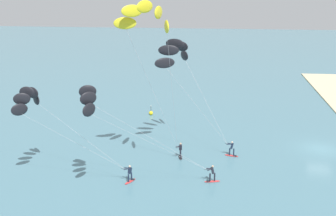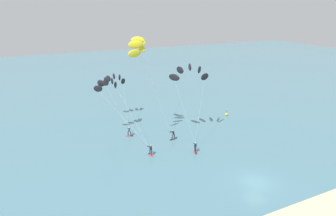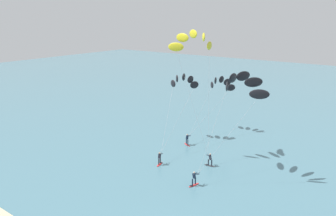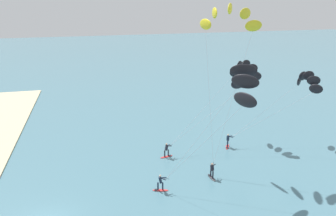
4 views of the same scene
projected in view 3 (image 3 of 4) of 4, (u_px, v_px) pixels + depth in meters
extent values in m
ellipsoid|color=red|center=(194.00, 185.00, 36.97)|extent=(0.72, 1.54, 0.08)
cube|color=black|center=(191.00, 186.00, 36.71)|extent=(0.35, 0.34, 0.02)
cylinder|color=#192338|center=(195.00, 181.00, 36.99)|extent=(0.14, 0.14, 0.78)
cylinder|color=#192338|center=(192.00, 182.00, 36.72)|extent=(0.14, 0.14, 0.78)
cube|color=#192338|center=(194.00, 176.00, 36.67)|extent=(0.37, 0.38, 0.63)
sphere|color=beige|center=(194.00, 172.00, 36.56)|extent=(0.20, 0.20, 0.20)
cylinder|color=black|center=(198.00, 173.00, 36.93)|extent=(0.21, 0.53, 0.03)
cylinder|color=#192338|center=(195.00, 173.00, 36.86)|extent=(0.11, 0.60, 0.15)
cylinder|color=#192338|center=(197.00, 174.00, 36.68)|extent=(0.47, 0.51, 0.15)
ellipsoid|color=black|center=(259.00, 94.00, 35.98)|extent=(2.10, 1.22, 1.10)
ellipsoid|color=black|center=(254.00, 82.00, 36.40)|extent=(1.69, 1.82, 1.10)
ellipsoid|color=black|center=(243.00, 76.00, 37.54)|extent=(1.03, 2.15, 1.10)
ellipsoid|color=black|center=(233.00, 78.00, 38.92)|extent=(0.43, 2.18, 1.10)
ellipsoid|color=black|center=(227.00, 86.00, 39.97)|extent=(1.22, 2.10, 1.10)
cylinder|color=#B2B2B7|center=(228.00, 136.00, 36.49)|extent=(4.46, 5.05, 8.41)
cylinder|color=#B2B2B7|center=(213.00, 129.00, 38.49)|extent=(0.27, 6.72, 8.41)
ellipsoid|color=red|center=(160.00, 164.00, 42.17)|extent=(0.69, 1.54, 0.08)
cube|color=black|center=(161.00, 163.00, 42.52)|extent=(0.34, 0.34, 0.02)
cylinder|color=black|center=(159.00, 162.00, 41.86)|extent=(0.14, 0.14, 0.78)
cylinder|color=black|center=(160.00, 160.00, 42.25)|extent=(0.14, 0.14, 0.78)
cube|color=black|center=(160.00, 156.00, 41.87)|extent=(0.37, 0.38, 0.63)
sphere|color=tan|center=(159.00, 153.00, 41.76)|extent=(0.20, 0.20, 0.20)
cylinder|color=black|center=(161.00, 153.00, 42.33)|extent=(0.20, 0.53, 0.03)
cylinder|color=black|center=(159.00, 154.00, 42.10)|extent=(0.46, 0.52, 0.15)
cylinder|color=black|center=(161.00, 154.00, 42.04)|extent=(0.13, 0.61, 0.15)
ellipsoid|color=black|center=(194.00, 85.00, 49.58)|extent=(0.94, 1.43, 1.10)
ellipsoid|color=black|center=(190.00, 79.00, 49.56)|extent=(0.43, 1.46, 1.10)
ellipsoid|color=black|center=(184.00, 77.00, 49.79)|extent=(0.76, 1.47, 1.10)
ellipsoid|color=black|center=(177.00, 79.00, 50.19)|extent=(1.18, 1.30, 1.10)
ellipsoid|color=black|center=(173.00, 83.00, 50.58)|extent=(1.43, 0.94, 1.10)
cylinder|color=#B2B2B7|center=(179.00, 117.00, 46.00)|extent=(1.71, 10.49, 6.68)
cylinder|color=#B2B2B7|center=(168.00, 116.00, 46.50)|extent=(4.87, 9.46, 6.68)
ellipsoid|color=#333338|center=(210.00, 166.00, 41.78)|extent=(1.54, 0.57, 0.08)
cube|color=black|center=(207.00, 165.00, 41.95)|extent=(0.32, 0.33, 0.02)
cylinder|color=black|center=(212.00, 163.00, 41.56)|extent=(0.14, 0.14, 0.78)
cylinder|color=black|center=(208.00, 162.00, 41.76)|extent=(0.14, 0.14, 0.78)
cube|color=black|center=(210.00, 157.00, 41.48)|extent=(0.36, 0.34, 0.63)
sphere|color=tan|center=(210.00, 154.00, 41.37)|extent=(0.20, 0.20, 0.20)
cylinder|color=black|center=(208.00, 155.00, 41.93)|extent=(0.48, 0.31, 0.03)
cylinder|color=black|center=(208.00, 155.00, 41.64)|extent=(0.61, 0.19, 0.15)
cylinder|color=black|center=(210.00, 155.00, 41.72)|extent=(0.43, 0.54, 0.15)
ellipsoid|color=yellow|center=(209.00, 46.00, 43.67)|extent=(0.80, 2.10, 1.10)
ellipsoid|color=yellow|center=(204.00, 37.00, 43.05)|extent=(1.48, 1.88, 1.10)
ellipsoid|color=yellow|center=(193.00, 34.00, 42.38)|extent=(1.95, 1.36, 1.10)
ellipsoid|color=yellow|center=(182.00, 38.00, 41.95)|extent=(2.11, 0.64, 1.10)
ellipsoid|color=yellow|center=(176.00, 47.00, 41.93)|extent=(2.10, 0.80, 1.10)
cylinder|color=#B2B2B7|center=(209.00, 100.00, 42.84)|extent=(2.93, 4.62, 12.82)
cylinder|color=#B2B2B7|center=(192.00, 102.00, 41.97)|extent=(5.44, 0.53, 12.82)
ellipsoid|color=red|center=(187.00, 145.00, 48.61)|extent=(1.49, 1.02, 0.08)
cube|color=black|center=(188.00, 145.00, 48.24)|extent=(0.38, 0.39, 0.02)
cylinder|color=#192338|center=(186.00, 141.00, 48.68)|extent=(0.14, 0.14, 0.78)
cylinder|color=#192338|center=(188.00, 142.00, 48.30)|extent=(0.14, 0.14, 0.78)
cube|color=#192338|center=(187.00, 137.00, 48.31)|extent=(0.42, 0.41, 0.63)
sphere|color=beige|center=(187.00, 135.00, 48.20)|extent=(0.20, 0.20, 0.20)
cylinder|color=black|center=(189.00, 135.00, 48.69)|extent=(0.05, 0.55, 0.03)
cylinder|color=#192338|center=(188.00, 136.00, 48.54)|extent=(0.29, 0.60, 0.15)
cylinder|color=#192338|center=(189.00, 136.00, 48.40)|extent=(0.32, 0.59, 0.15)
ellipsoid|color=black|center=(231.00, 88.00, 52.82)|extent=(1.31, 1.25, 1.10)
ellipsoid|color=black|center=(227.00, 82.00, 52.98)|extent=(0.91, 1.49, 1.10)
ellipsoid|color=black|center=(221.00, 79.00, 53.54)|extent=(0.37, 1.50, 1.10)
ellipsoid|color=black|center=(216.00, 81.00, 54.27)|extent=(0.82, 1.51, 1.10)
ellipsoid|color=black|center=(212.00, 85.00, 54.86)|extent=(1.25, 1.31, 1.10)
cylinder|color=#B2B2B7|center=(211.00, 111.00, 50.79)|extent=(2.02, 8.83, 5.62)
cylinder|color=#B2B2B7|center=(201.00, 110.00, 51.81)|extent=(1.44, 8.94, 5.62)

